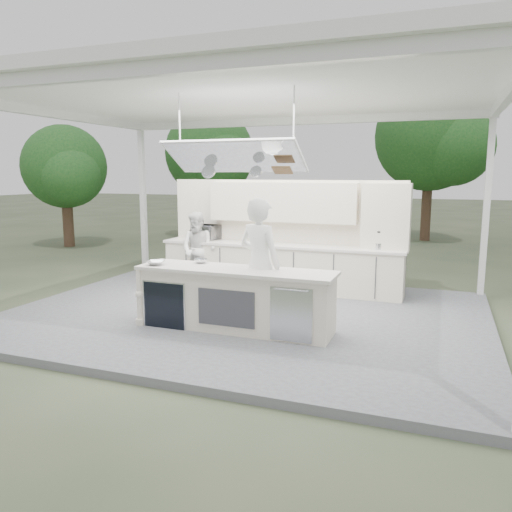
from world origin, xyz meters
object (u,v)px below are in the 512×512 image
at_px(demo_island, 234,299).
at_px(head_chef, 260,264).
at_px(back_counter, 279,266).
at_px(sous_chef, 198,250).

bearing_deg(demo_island, head_chef, 31.36).
height_order(back_counter, sous_chef, sous_chef).
xyz_separation_m(demo_island, back_counter, (-0.18, 2.81, 0.00)).
distance_m(demo_island, sous_chef, 3.08).
relative_size(demo_island, sous_chef, 1.95).
xyz_separation_m(demo_island, head_chef, (0.35, 0.21, 0.54)).
bearing_deg(head_chef, sous_chef, -26.59).
height_order(demo_island, back_counter, same).
xyz_separation_m(demo_island, sous_chef, (-1.85, 2.43, 0.32)).
bearing_deg(head_chef, demo_island, 50.06).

